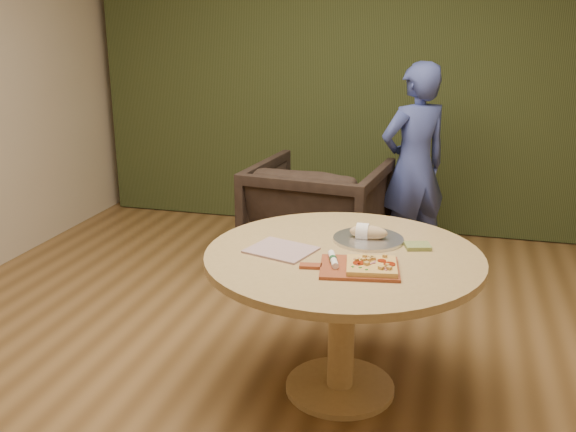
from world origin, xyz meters
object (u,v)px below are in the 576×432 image
(pedestal_table, at_px, (343,280))
(pizza_paddle, at_px, (357,268))
(cutlery_roll, at_px, (333,259))
(flatbread_pizza, at_px, (372,266))
(serving_tray, at_px, (368,239))
(person_standing, at_px, (414,167))
(armchair, at_px, (319,212))
(bread_roll, at_px, (367,232))

(pedestal_table, xyz_separation_m, pizza_paddle, (0.10, -0.19, 0.15))
(pedestal_table, bearing_deg, cutlery_roll, -95.37)
(pedestal_table, distance_m, flatbread_pizza, 0.31)
(pizza_paddle, relative_size, serving_tray, 1.31)
(serving_tray, bearing_deg, cutlery_roll, -105.51)
(serving_tray, relative_size, person_standing, 0.23)
(armchair, bearing_deg, pedestal_table, 112.92)
(cutlery_roll, xyz_separation_m, serving_tray, (0.11, 0.38, -0.02))
(pizza_paddle, bearing_deg, cutlery_roll, 160.67)
(cutlery_roll, distance_m, person_standing, 2.07)
(pizza_paddle, distance_m, bread_roll, 0.40)
(serving_tray, bearing_deg, person_standing, 86.84)
(armchair, bearing_deg, serving_tray, 118.74)
(bread_roll, xyz_separation_m, armchair, (-0.54, 1.31, -0.33))
(pedestal_table, height_order, bread_roll, bread_roll)
(flatbread_pizza, xyz_separation_m, person_standing, (0.02, 2.08, -0.01))
(armchair, bearing_deg, pizza_paddle, 114.12)
(pedestal_table, relative_size, cutlery_roll, 6.84)
(person_standing, bearing_deg, cutlery_roll, 46.12)
(flatbread_pizza, distance_m, armchair, 1.85)
(pedestal_table, relative_size, serving_tray, 3.75)
(pedestal_table, distance_m, bread_roll, 0.29)
(armchair, xyz_separation_m, person_standing, (0.64, 0.36, 0.30))
(cutlery_roll, relative_size, bread_roll, 1.01)
(pedestal_table, bearing_deg, bread_roll, 68.76)
(bread_roll, relative_size, armchair, 0.21)
(pizza_paddle, height_order, cutlery_roll, cutlery_roll)
(pizza_paddle, bearing_deg, pedestal_table, 107.41)
(pizza_paddle, xyz_separation_m, cutlery_roll, (-0.11, 0.02, 0.02))
(cutlery_roll, height_order, armchair, armchair)
(bread_roll, xyz_separation_m, person_standing, (0.10, 1.68, -0.03))
(cutlery_roll, relative_size, armchair, 0.21)
(pedestal_table, xyz_separation_m, cutlery_roll, (-0.02, -0.17, 0.17))
(person_standing, bearing_deg, flatbread_pizza, 51.10)
(serving_tray, bearing_deg, armchair, 112.54)
(person_standing, bearing_deg, armchair, -8.76)
(pedestal_table, relative_size, pizza_paddle, 2.87)
(flatbread_pizza, relative_size, serving_tray, 0.71)
(armchair, bearing_deg, flatbread_pizza, 116.03)
(pizza_paddle, relative_size, armchair, 0.50)
(pedestal_table, xyz_separation_m, flatbread_pizza, (0.16, -0.20, 0.17))
(person_standing, bearing_deg, pedestal_table, 46.11)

